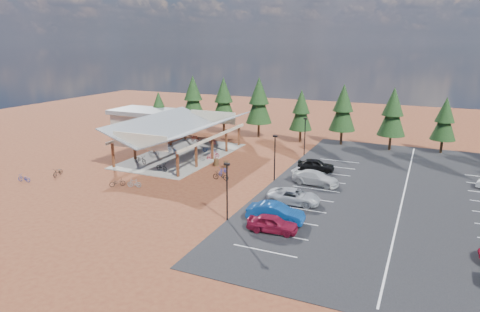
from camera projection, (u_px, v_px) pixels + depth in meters
ground at (226, 180)px, 47.81m from camera, size 140.00×140.00×0.00m
asphalt_lot at (404, 195)px, 43.13m from camera, size 27.00×44.00×0.04m
concrete_pad at (182, 155)px, 57.93m from camera, size 10.60×18.60×0.10m
bike_pavilion at (181, 128)px, 56.95m from camera, size 11.65×19.40×4.97m
outbuilding at (146, 120)px, 72.65m from camera, size 11.00×7.00×3.90m
lamp_post_0 at (227, 188)px, 36.25m from camera, size 0.50×0.25×5.14m
lamp_post_1 at (275, 155)px, 46.83m from camera, size 0.50×0.25×5.14m
lamp_post_2 at (305, 134)px, 57.40m from camera, size 0.50×0.25×5.14m
trash_bin_0 at (216, 162)px, 53.13m from camera, size 0.60×0.60×0.90m
trash_bin_1 at (226, 165)px, 52.16m from camera, size 0.60×0.60×0.90m
pine_0 at (159, 106)px, 74.85m from camera, size 2.83×2.83×6.60m
pine_1 at (193, 97)px, 73.13m from camera, size 4.07×4.07×9.48m
pine_2 at (224, 99)px, 71.08m from camera, size 4.01×4.01×9.34m
pine_3 at (259, 101)px, 67.76m from camera, size 4.16×4.16×9.68m
pine_4 at (301, 110)px, 64.55m from camera, size 3.46×3.46×8.07m
pine_5 at (343, 108)px, 62.83m from camera, size 3.89×3.89×9.05m
pine_6 at (393, 112)px, 59.51m from camera, size 3.84×3.84×8.96m
pine_7 at (445, 119)px, 58.11m from camera, size 3.35×3.35×7.81m
bike_0 at (141, 159)px, 53.85m from camera, size 2.02×1.08×1.01m
bike_1 at (154, 152)px, 57.54m from camera, size 1.65×0.62×0.97m
bike_2 at (172, 150)px, 58.86m from camera, size 1.97×1.02×0.99m
bike_3 at (195, 138)px, 65.65m from camera, size 1.72×0.68×1.01m
bike_4 at (162, 167)px, 50.67m from camera, size 2.00×1.16×1.00m
bike_5 at (199, 157)px, 55.06m from camera, size 1.77×0.69×1.03m
bike_6 at (209, 149)px, 59.11m from camera, size 1.86×0.65×0.97m
bike_7 at (212, 141)px, 63.93m from camera, size 1.53×0.86×0.88m
bike_8 at (58, 172)px, 49.11m from camera, size 1.08×1.91×0.95m
bike_10 at (24, 178)px, 47.01m from camera, size 1.69×0.76×0.86m
bike_12 at (117, 182)px, 45.58m from camera, size 1.56×1.60×0.87m
bike_13 at (134, 183)px, 45.25m from camera, size 1.62×0.85×0.94m
bike_14 at (223, 171)px, 49.62m from camera, size 0.82×1.85×0.94m
bike_15 at (213, 155)px, 56.15m from camera, size 1.44×1.84×1.11m
bike_16 at (221, 176)px, 47.67m from camera, size 1.91×0.69×1.00m
car_0 at (273, 223)px, 34.53m from camera, size 4.29×2.07×1.41m
car_1 at (276, 213)px, 36.42m from camera, size 5.04×2.11×1.62m
car_2 at (294, 196)px, 40.61m from camera, size 5.20×2.67×1.40m
car_3 at (316, 178)px, 45.99m from camera, size 5.27×2.59×1.47m
car_4 at (316, 165)px, 50.80m from camera, size 4.56×2.41×1.48m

